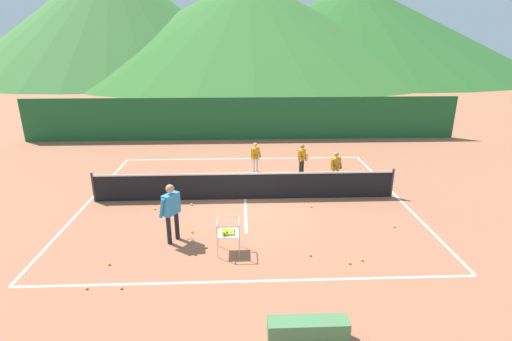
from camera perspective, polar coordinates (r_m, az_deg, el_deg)
ground_plane at (r=13.68m, az=-1.62°, el=-4.22°), size 120.00×120.00×0.00m
line_baseline_near at (r=9.37m, az=-1.18°, el=-16.01°), size 10.88×0.08×0.01m
line_baseline_far at (r=18.25m, az=-1.84°, el=1.77°), size 10.88×0.08×0.01m
line_sideline_west at (r=14.67m, az=-23.43°, el=-4.21°), size 0.08×9.76×0.01m
line_sideline_east at (r=14.77m, az=20.03°, el=-3.62°), size 0.08×9.76×0.01m
line_service_center at (r=13.68m, az=-1.62°, el=-4.21°), size 0.08×5.16×0.01m
tennis_net at (r=13.49m, az=-1.64°, el=-2.27°), size 10.50×0.08×1.05m
instructor at (r=10.78m, az=-12.39°, el=-5.38°), size 0.57×0.83×1.69m
student_0 at (r=16.09m, az=-0.08°, el=2.32°), size 0.44×0.71×1.30m
student_1 at (r=15.97m, az=6.81°, el=2.05°), size 0.43×0.71×1.30m
student_2 at (r=15.00m, az=11.69°, el=0.73°), size 0.51×0.67×1.32m
ball_cart at (r=10.22m, az=-4.18°, el=-9.02°), size 0.58×0.58×0.90m
tennis_ball_0 at (r=13.33m, az=-9.44°, el=-4.96°), size 0.07×0.07×0.07m
tennis_ball_1 at (r=10.44m, az=15.34°, el=-12.56°), size 0.07×0.07×0.07m
tennis_ball_2 at (r=10.24m, az=13.61°, el=-13.07°), size 0.07×0.07×0.07m
tennis_ball_3 at (r=10.38m, az=8.00°, el=-12.20°), size 0.07×0.07×0.07m
tennis_ball_4 at (r=13.27m, az=-14.69°, el=-5.47°), size 0.07×0.07×0.07m
tennis_ball_5 at (r=10.58m, az=-20.83°, el=-12.73°), size 0.07×0.07×0.07m
tennis_ball_6 at (r=11.53m, az=-9.38°, el=-8.91°), size 0.07×0.07×0.07m
tennis_ball_7 at (r=13.14m, az=8.13°, el=-5.26°), size 0.07×0.07×0.07m
tennis_ball_8 at (r=9.87m, az=-23.69°, el=-15.58°), size 0.07×0.07×0.07m
tennis_ball_9 at (r=10.71m, az=-7.36°, el=-11.13°), size 0.07×0.07×0.07m
tennis_ball_10 at (r=9.61m, az=-19.26°, el=-15.99°), size 0.07×0.07×0.07m
tennis_ball_11 at (r=12.41m, az=19.69°, el=-7.74°), size 0.07×0.07×0.07m
windscreen_fence at (r=21.55m, az=-1.97°, el=7.63°), size 23.93×0.08×2.35m
courtside_bench at (r=7.81m, az=7.68°, el=-22.36°), size 1.50×0.36×0.46m
hill_0 at (r=63.59m, az=-1.16°, el=20.48°), size 57.88×57.88×14.41m
hill_1 at (r=65.80m, az=-19.88°, el=20.51°), size 45.21×45.21×16.95m
hill_2 at (r=71.32m, az=13.98°, el=19.78°), size 57.74×57.74×14.38m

